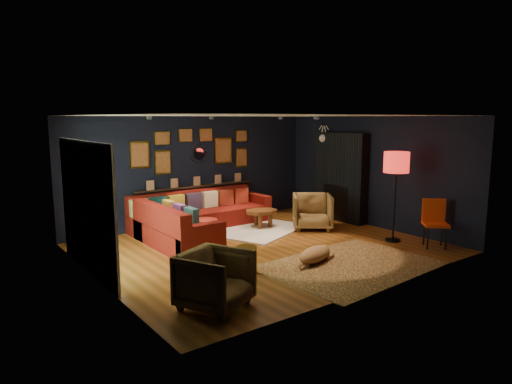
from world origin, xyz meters
TOP-DOWN VIEW (x-y plane):
  - floor at (0.00, 0.00)m, footprint 6.50×6.50m
  - room_walls at (0.00, 0.00)m, footprint 6.50×6.50m
  - sectional at (-0.61, 1.81)m, footprint 3.41×2.69m
  - ledge at (0.00, 2.68)m, footprint 3.20×0.12m
  - gallery_wall at (-0.01, 2.72)m, footprint 3.15×0.04m
  - sunburst_mirror at (0.10, 2.72)m, footprint 0.47×0.16m
  - fireplace at (3.09, 0.90)m, footprint 0.31×1.60m
  - deer_head at (3.14, 1.40)m, footprint 0.50×0.28m
  - sliding_door at (-3.22, 0.60)m, footprint 0.06×2.80m
  - ceiling_spots at (-0.00, 0.80)m, footprint 3.30×2.50m
  - shag_rug at (0.79, 1.22)m, footprint 2.54×2.22m
  - leopard_rug at (0.53, -1.80)m, footprint 3.10×2.31m
  - coffee_table at (1.00, 1.39)m, footprint 0.93×0.79m
  - pouf at (-0.45, 1.50)m, footprint 0.52×0.52m
  - armchair_left at (-2.29, -1.90)m, footprint 1.10×1.07m
  - armchair_right at (1.88, 0.60)m, footprint 1.19×1.18m
  - gold_stool at (-1.13, -1.00)m, footprint 0.36×0.36m
  - orange_chair at (2.81, -1.94)m, footprint 0.64×0.64m
  - floor_lamp at (2.50, -1.20)m, footprint 0.51×0.51m
  - dog at (0.16, -1.29)m, footprint 1.31×0.91m

SIDE VIEW (x-z plane):
  - floor at x=0.00m, z-range 0.00..0.00m
  - leopard_rug at x=0.53m, z-range 0.00..0.02m
  - shag_rug at x=0.79m, z-range 0.00..0.03m
  - pouf at x=-0.45m, z-range 0.03..0.37m
  - dog at x=0.16m, z-range 0.02..0.39m
  - gold_stool at x=-1.13m, z-range 0.00..0.45m
  - sectional at x=-0.61m, z-range -0.11..0.75m
  - coffee_table at x=1.00m, z-range 0.15..0.55m
  - armchair_left at x=-2.29m, z-range 0.00..0.87m
  - armchair_right at x=1.88m, z-range 0.00..0.90m
  - orange_chair at x=2.81m, z-range 0.09..1.05m
  - ledge at x=0.00m, z-range 0.90..0.94m
  - fireplace at x=3.09m, z-range -0.08..2.12m
  - sliding_door at x=-3.22m, z-range 0.00..2.20m
  - floor_lamp at x=2.50m, z-range 0.65..2.53m
  - room_walls at x=0.00m, z-range -1.66..4.84m
  - sunburst_mirror at x=0.10m, z-range 1.46..1.93m
  - gallery_wall at x=-0.01m, z-range 1.30..2.32m
  - deer_head at x=3.14m, z-range 1.83..2.28m
  - ceiling_spots at x=0.00m, z-range 2.53..2.59m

